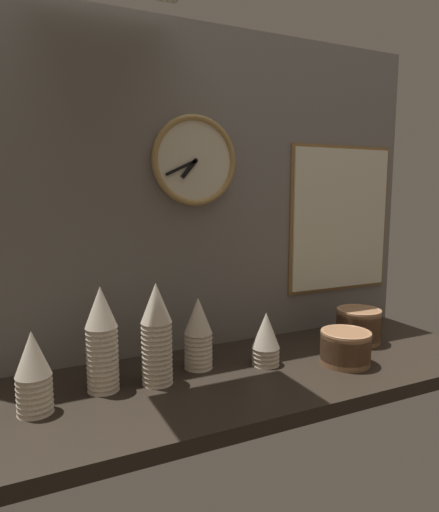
{
  "coord_description": "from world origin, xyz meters",
  "views": [
    {
      "loc": [
        -0.63,
        -1.13,
        0.53
      ],
      "look_at": [
        -0.07,
        0.04,
        0.34
      ],
      "focal_mm": 32.0,
      "sensor_mm": 36.0,
      "label": 1
    }
  ],
  "objects_px": {
    "cup_stack_left": "(102,339)",
    "bowl_stack_right": "(345,347)",
    "cup_stack_far_left": "(33,372)",
    "cup_stack_center_right": "(266,339)",
    "bowl_stack_far_right": "(358,325)",
    "menu_board": "(341,219)",
    "cup_stack_center_left": "(157,334)",
    "cup_stack_center": "(198,333)",
    "wall_clock": "(195,161)"
  },
  "relations": [
    {
      "from": "cup_stack_center_right",
      "to": "bowl_stack_far_right",
      "type": "height_order",
      "value": "cup_stack_center_right"
    },
    {
      "from": "cup_stack_center_right",
      "to": "cup_stack_left",
      "type": "bearing_deg",
      "value": 176.49
    },
    {
      "from": "bowl_stack_right",
      "to": "bowl_stack_far_right",
      "type": "xyz_separation_m",
      "value": [
        0.18,
        0.14,
        0.01
      ]
    },
    {
      "from": "cup_stack_center_left",
      "to": "menu_board",
      "type": "distance_m",
      "value": 0.88
    },
    {
      "from": "cup_stack_center_left",
      "to": "wall_clock",
      "type": "height_order",
      "value": "wall_clock"
    },
    {
      "from": "cup_stack_center_left",
      "to": "cup_stack_far_left",
      "type": "xyz_separation_m",
      "value": [
        -0.32,
        -0.04,
        -0.04
      ]
    },
    {
      "from": "bowl_stack_far_right",
      "to": "menu_board",
      "type": "height_order",
      "value": "menu_board"
    },
    {
      "from": "cup_stack_far_left",
      "to": "bowl_stack_right",
      "type": "xyz_separation_m",
      "value": [
        0.88,
        -0.07,
        -0.05
      ]
    },
    {
      "from": "bowl_stack_right",
      "to": "cup_stack_center_right",
      "type": "bearing_deg",
      "value": 155.95
    },
    {
      "from": "cup_stack_center_right",
      "to": "cup_stack_far_left",
      "type": "bearing_deg",
      "value": -177.6
    },
    {
      "from": "cup_stack_center_right",
      "to": "bowl_stack_right",
      "type": "bearing_deg",
      "value": -24.05
    },
    {
      "from": "cup_stack_center_left",
      "to": "cup_stack_left",
      "type": "bearing_deg",
      "value": 172.15
    },
    {
      "from": "cup_stack_center",
      "to": "menu_board",
      "type": "relative_size",
      "value": 0.39
    },
    {
      "from": "cup_stack_far_left",
      "to": "cup_stack_center_left",
      "type": "bearing_deg",
      "value": 6.77
    },
    {
      "from": "bowl_stack_right",
      "to": "bowl_stack_far_right",
      "type": "relative_size",
      "value": 1.0
    },
    {
      "from": "wall_clock",
      "to": "cup_stack_center",
      "type": "bearing_deg",
      "value": -109.93
    },
    {
      "from": "bowl_stack_right",
      "to": "cup_stack_center",
      "type": "bearing_deg",
      "value": 158.68
    },
    {
      "from": "cup_stack_center",
      "to": "wall_clock",
      "type": "bearing_deg",
      "value": 70.07
    },
    {
      "from": "bowl_stack_far_right",
      "to": "wall_clock",
      "type": "xyz_separation_m",
      "value": [
        -0.54,
        0.18,
        0.56
      ]
    },
    {
      "from": "cup_stack_center_left",
      "to": "wall_clock",
      "type": "distance_m",
      "value": 0.56
    },
    {
      "from": "cup_stack_left",
      "to": "cup_stack_center_left",
      "type": "relative_size",
      "value": 1.0
    },
    {
      "from": "cup_stack_left",
      "to": "wall_clock",
      "type": "distance_m",
      "value": 0.62
    },
    {
      "from": "cup_stack_center",
      "to": "bowl_stack_far_right",
      "type": "xyz_separation_m",
      "value": [
        0.6,
        -0.02,
        -0.05
      ]
    },
    {
      "from": "cup_stack_far_left",
      "to": "wall_clock",
      "type": "height_order",
      "value": "wall_clock"
    },
    {
      "from": "bowl_stack_far_right",
      "to": "menu_board",
      "type": "xyz_separation_m",
      "value": [
        0.06,
        0.19,
        0.36
      ]
    },
    {
      "from": "bowl_stack_far_right",
      "to": "menu_board",
      "type": "relative_size",
      "value": 0.28
    },
    {
      "from": "cup_stack_center",
      "to": "cup_stack_center_right",
      "type": "xyz_separation_m",
      "value": [
        0.2,
        -0.06,
        -0.03
      ]
    },
    {
      "from": "cup_stack_center_left",
      "to": "bowl_stack_far_right",
      "type": "distance_m",
      "value": 0.75
    },
    {
      "from": "cup_stack_left",
      "to": "bowl_stack_far_right",
      "type": "relative_size",
      "value": 1.84
    },
    {
      "from": "cup_stack_left",
      "to": "bowl_stack_right",
      "type": "bearing_deg",
      "value": -10.36
    },
    {
      "from": "cup_stack_center",
      "to": "bowl_stack_far_right",
      "type": "bearing_deg",
      "value": -2.35
    },
    {
      "from": "cup_stack_left",
      "to": "wall_clock",
      "type": "xyz_separation_m",
      "value": [
        0.35,
        0.19,
        0.48
      ]
    },
    {
      "from": "cup_stack_far_left",
      "to": "bowl_stack_right",
      "type": "distance_m",
      "value": 0.89
    },
    {
      "from": "cup_stack_left",
      "to": "bowl_stack_right",
      "type": "distance_m",
      "value": 0.73
    },
    {
      "from": "cup_stack_far_left",
      "to": "cup_stack_center_right",
      "type": "height_order",
      "value": "cup_stack_far_left"
    },
    {
      "from": "bowl_stack_right",
      "to": "cup_stack_far_left",
      "type": "bearing_deg",
      "value": 175.31
    },
    {
      "from": "cup_stack_left",
      "to": "menu_board",
      "type": "height_order",
      "value": "menu_board"
    },
    {
      "from": "cup_stack_center",
      "to": "menu_board",
      "type": "height_order",
      "value": "menu_board"
    },
    {
      "from": "cup_stack_left",
      "to": "cup_stack_far_left",
      "type": "xyz_separation_m",
      "value": [
        -0.17,
        -0.06,
        -0.04
      ]
    },
    {
      "from": "cup_stack_left",
      "to": "cup_stack_center",
      "type": "bearing_deg",
      "value": 6.74
    },
    {
      "from": "bowl_stack_right",
      "to": "cup_stack_left",
      "type": "bearing_deg",
      "value": 169.64
    },
    {
      "from": "cup_stack_center",
      "to": "cup_stack_center_right",
      "type": "distance_m",
      "value": 0.21
    },
    {
      "from": "cup_stack_center",
      "to": "bowl_stack_far_right",
      "type": "height_order",
      "value": "cup_stack_center"
    },
    {
      "from": "cup_stack_center_right",
      "to": "menu_board",
      "type": "xyz_separation_m",
      "value": [
        0.46,
        0.23,
        0.34
      ]
    },
    {
      "from": "bowl_stack_right",
      "to": "wall_clock",
      "type": "xyz_separation_m",
      "value": [
        -0.36,
        0.32,
        0.57
      ]
    },
    {
      "from": "cup_stack_center_left",
      "to": "cup_stack_far_left",
      "type": "height_order",
      "value": "cup_stack_center_left"
    },
    {
      "from": "cup_stack_center",
      "to": "cup_stack_center_left",
      "type": "distance_m",
      "value": 0.16
    },
    {
      "from": "bowl_stack_far_right",
      "to": "cup_stack_center",
      "type": "bearing_deg",
      "value": 177.65
    },
    {
      "from": "cup_stack_center_right",
      "to": "bowl_stack_far_right",
      "type": "relative_size",
      "value": 1.06
    },
    {
      "from": "cup_stack_left",
      "to": "cup_stack_far_left",
      "type": "distance_m",
      "value": 0.19
    }
  ]
}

